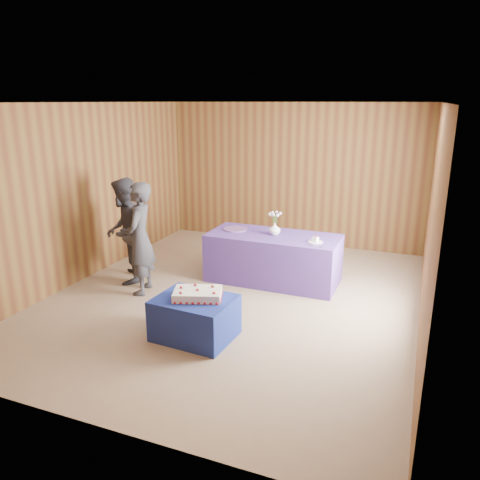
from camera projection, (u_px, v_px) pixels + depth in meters
The scene contains 13 objects.
ground at pixel (234, 298), 6.73m from camera, with size 6.00×6.00×0.00m, color gray.
room_shell at pixel (233, 173), 6.21m from camera, with size 5.04×6.04×2.72m.
cake_table at pixel (195, 318), 5.54m from camera, with size 0.90×0.70×0.50m, color navy.
serving_table at pixel (273, 258), 7.26m from camera, with size 2.00×0.90×0.75m, color #553799.
sheet_cake at pixel (198, 294), 5.47m from camera, with size 0.67×0.56×0.13m.
vase at pixel (275, 229), 7.14m from camera, with size 0.18×0.18×0.19m, color silver.
flower_spray at pixel (275, 214), 7.07m from camera, with size 0.21×0.21×0.16m.
platter at pixel (235, 229), 7.44m from camera, with size 0.38×0.38×0.02m, color #6C4993.
plate at pixel (315, 242), 6.78m from camera, with size 0.21×0.21×0.01m, color silver.
cake_slice at pixel (315, 239), 6.77m from camera, with size 0.10×0.09×0.09m.
knife at pixel (314, 246), 6.60m from camera, with size 0.26×0.02×0.00m, color #AEAFB3.
guest_left at pixel (140, 239), 6.71m from camera, with size 0.60×0.39×1.64m, color #32333C.
guest_right at pixel (125, 231), 7.13m from camera, with size 0.79×0.61×1.62m, color #35353F.
Camera 1 is at (2.37, -5.74, 2.72)m, focal length 35.00 mm.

